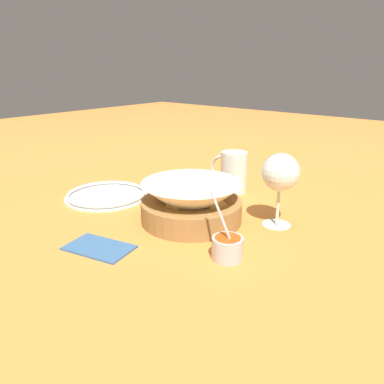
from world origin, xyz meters
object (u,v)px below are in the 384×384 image
at_px(wine_glass, 280,174).
at_px(side_plate, 106,195).
at_px(beer_mug, 233,173).
at_px(sauce_cup, 227,247).
at_px(food_basket, 192,204).

bearing_deg(wine_glass, side_plate, 16.46).
bearing_deg(beer_mug, wine_glass, 147.80).
distance_m(sauce_cup, beer_mug, 0.38).
height_order(food_basket, beer_mug, beer_mug).
bearing_deg(food_basket, beer_mug, -78.58).
bearing_deg(sauce_cup, beer_mug, -57.36).
bearing_deg(side_plate, food_basket, -174.53).
relative_size(sauce_cup, beer_mug, 1.05).
bearing_deg(wine_glass, sauce_cup, 90.65).
bearing_deg(sauce_cup, food_basket, -29.91).
relative_size(sauce_cup, wine_glass, 0.75).
height_order(sauce_cup, side_plate, sauce_cup).
height_order(food_basket, sauce_cup, sauce_cup).
distance_m(beer_mug, side_plate, 0.35).
bearing_deg(food_basket, side_plate, 5.47).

